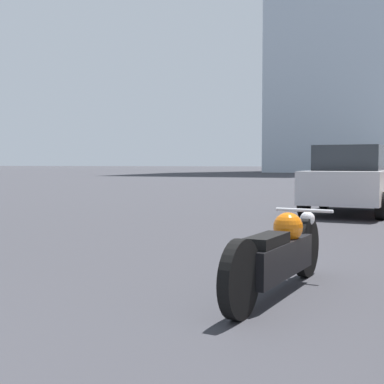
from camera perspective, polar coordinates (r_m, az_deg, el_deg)
The scene contains 4 objects.
motorcycle at distance 5.14m, azimuth 9.31°, elevation -6.55°, with size 0.62×2.45×0.76m.
parked_car_silver at distance 13.65m, azimuth 16.47°, elevation 1.24°, with size 2.06×3.92×1.66m.
parked_car_black at distance 24.01m, azimuth 18.49°, elevation 1.94°, with size 2.02×3.97×1.68m.
parked_car_white at distance 37.01m, azimuth 19.45°, elevation 2.27°, with size 2.24×4.44×1.63m.
Camera 1 is at (4.23, 0.08, 1.24)m, focal length 50.00 mm.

